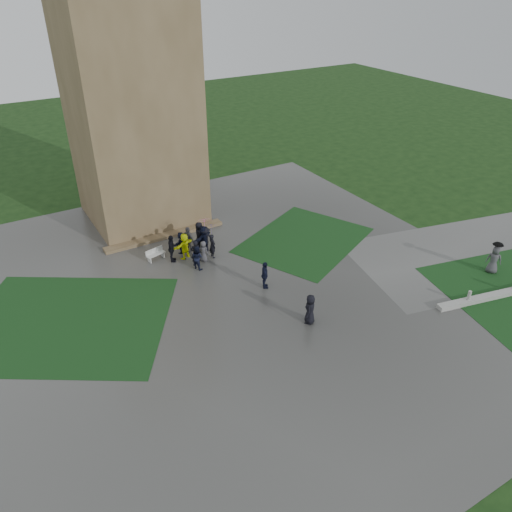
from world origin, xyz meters
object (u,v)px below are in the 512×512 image
bench (155,254)px  pedestrian_near (310,309)px  pedestrian_path (495,257)px  pedestrian_mid (265,275)px  tower (130,100)px

bench → pedestrian_near: (4.91, -10.94, 0.50)m
pedestrian_path → pedestrian_mid: bearing=156.1°
tower → pedestrian_near: bearing=-80.0°
tower → pedestrian_mid: (2.84, -13.73, -8.08)m
pedestrian_near → pedestrian_path: (13.25, -1.78, 0.23)m
bench → pedestrian_path: size_ratio=0.62×
pedestrian_mid → tower: bearing=37.9°
pedestrian_mid → pedestrian_path: pedestrian_path is taller
tower → pedestrian_path: 26.86m
tower → bench: 11.23m
tower → pedestrian_near: tower is taller
pedestrian_near → pedestrian_path: 13.37m
tower → pedestrian_near: 19.95m
bench → pedestrian_path: (18.16, -12.73, 0.74)m
bench → pedestrian_mid: (4.57, -6.70, 0.50)m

